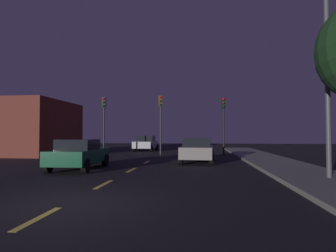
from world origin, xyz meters
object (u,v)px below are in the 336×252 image
object	(u,v)px
traffic_signal_center	(161,113)
street_lamp_right	(320,58)
car_stopped_ahead	(198,150)
car_adjacent_lane	(79,154)
traffic_signal_left	(104,114)
car_oncoming_far	(146,143)
traffic_signal_right	(224,115)

from	to	relation	value
traffic_signal_center	street_lamp_right	xyz separation A→B (m)	(7.53, -12.01, 1.00)
traffic_signal_center	car_stopped_ahead	size ratio (longest dim) A/B	1.19
car_adjacent_lane	street_lamp_right	distance (m)	11.02
traffic_signal_left	car_oncoming_far	bearing A→B (deg)	67.39
traffic_signal_left	street_lamp_right	world-z (taller)	street_lamp_right
car_stopped_ahead	car_adjacent_lane	size ratio (longest dim) A/B	1.02
traffic_signal_right	traffic_signal_center	bearing A→B (deg)	179.99
traffic_signal_right	car_adjacent_lane	distance (m)	12.64
traffic_signal_center	car_adjacent_lane	world-z (taller)	traffic_signal_center
traffic_signal_left	car_adjacent_lane	bearing A→B (deg)	-76.95
traffic_signal_center	car_adjacent_lane	distance (m)	10.38
traffic_signal_center	street_lamp_right	distance (m)	14.21
traffic_signal_left	traffic_signal_center	world-z (taller)	traffic_signal_center
traffic_signal_center	car_oncoming_far	distance (m)	6.88
traffic_signal_left	car_adjacent_lane	distance (m)	10.30
traffic_signal_right	street_lamp_right	distance (m)	12.31
traffic_signal_left	car_stopped_ahead	xyz separation A→B (m)	(7.91, -5.69, -2.65)
traffic_signal_center	street_lamp_right	size ratio (longest dim) A/B	0.66
car_stopped_ahead	street_lamp_right	bearing A→B (deg)	-54.80
traffic_signal_center	traffic_signal_left	bearing A→B (deg)	-180.00
traffic_signal_center	car_stopped_ahead	distance (m)	7.00
traffic_signal_left	car_stopped_ahead	world-z (taller)	traffic_signal_left
traffic_signal_center	traffic_signal_right	bearing A→B (deg)	-0.01
traffic_signal_center	car_oncoming_far	size ratio (longest dim) A/B	1.24
car_adjacent_lane	car_oncoming_far	xyz separation A→B (m)	(0.20, 15.58, 0.04)
car_oncoming_far	street_lamp_right	size ratio (longest dim) A/B	0.53
traffic_signal_left	car_oncoming_far	xyz separation A→B (m)	(2.45, 5.89, -2.61)
traffic_signal_left	street_lamp_right	size ratio (longest dim) A/B	0.65
car_adjacent_lane	street_lamp_right	xyz separation A→B (m)	(10.12, -2.32, 3.69)
street_lamp_right	traffic_signal_center	bearing A→B (deg)	122.07
car_adjacent_lane	car_oncoming_far	distance (m)	15.58
traffic_signal_left	car_stopped_ahead	distance (m)	10.10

